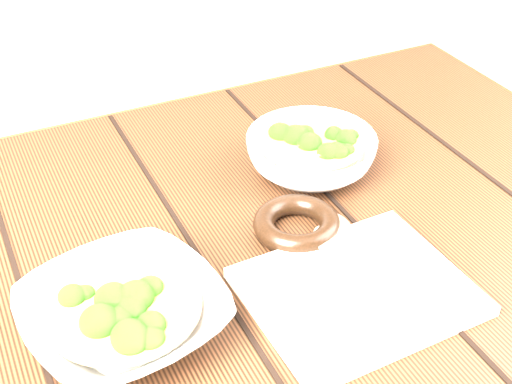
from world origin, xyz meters
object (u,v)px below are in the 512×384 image
at_px(table, 226,335).
at_px(napkin, 357,291).
at_px(trivet, 297,224).
at_px(soup_bowl_back, 311,153).
at_px(soup_bowl_front, 124,314).

bearing_deg(table, napkin, -45.16).
xyz_separation_m(trivet, napkin, (0.01, -0.13, -0.01)).
relative_size(table, trivet, 11.13).
bearing_deg(soup_bowl_back, trivet, -126.16).
height_order(soup_bowl_front, trivet, soup_bowl_front).
bearing_deg(soup_bowl_front, trivet, 16.16).
xyz_separation_m(table, soup_bowl_back, (0.19, 0.12, 0.15)).
bearing_deg(table, trivet, 7.73).
bearing_deg(napkin, soup_bowl_back, 70.97).
relative_size(soup_bowl_front, trivet, 2.18).
height_order(table, trivet, trivet).
bearing_deg(soup_bowl_front, table, 22.30).
bearing_deg(napkin, trivet, 91.49).
distance_m(soup_bowl_back, trivet, 0.14).
xyz_separation_m(table, trivet, (0.10, 0.01, 0.13)).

